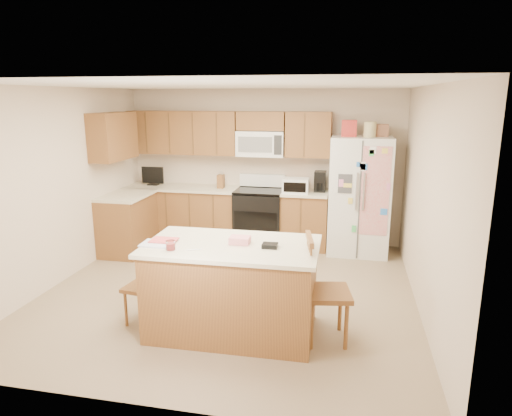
% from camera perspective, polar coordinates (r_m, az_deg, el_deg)
% --- Properties ---
extents(ground, '(4.50, 4.50, 0.00)m').
position_cam_1_polar(ground, '(5.82, -3.33, -10.35)').
color(ground, '#88765A').
rests_on(ground, ground).
extents(room_shell, '(4.60, 4.60, 2.52)m').
position_cam_1_polar(room_shell, '(5.40, -3.54, 3.76)').
color(room_shell, beige).
rests_on(room_shell, ground).
extents(cabinetry, '(3.36, 1.56, 2.15)m').
position_cam_1_polar(cabinetry, '(7.46, -7.19, 2.33)').
color(cabinetry, brown).
rests_on(cabinetry, ground).
extents(stove, '(0.76, 0.65, 1.13)m').
position_cam_1_polar(stove, '(7.45, 0.45, -1.06)').
color(stove, black).
rests_on(stove, ground).
extents(refrigerator, '(0.90, 0.79, 2.04)m').
position_cam_1_polar(refrigerator, '(7.15, 12.79, 1.66)').
color(refrigerator, white).
rests_on(refrigerator, ground).
extents(island, '(1.75, 1.03, 1.04)m').
position_cam_1_polar(island, '(4.72, -2.97, -9.93)').
color(island, brown).
rests_on(island, ground).
extents(windsor_chair_left, '(0.40, 0.42, 0.87)m').
position_cam_1_polar(windsor_chair_left, '(5.06, -13.64, -9.48)').
color(windsor_chair_left, brown).
rests_on(windsor_chair_left, ground).
extents(windsor_chair_back, '(0.45, 0.43, 0.94)m').
position_cam_1_polar(windsor_chair_back, '(5.29, -2.55, -7.65)').
color(windsor_chair_back, brown).
rests_on(windsor_chair_back, ground).
extents(windsor_chair_right, '(0.52, 0.54, 1.08)m').
position_cam_1_polar(windsor_chair_right, '(4.60, 8.55, -10.33)').
color(windsor_chair_right, brown).
rests_on(windsor_chair_right, ground).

